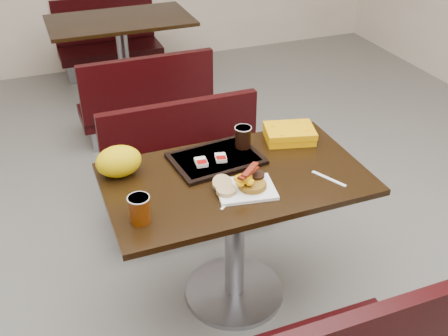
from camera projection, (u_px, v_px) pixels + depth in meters
name	position (u px, v px, depth m)	size (l,w,h in m)	color
floor	(234.00, 293.00, 2.85)	(6.00, 7.00, 0.01)	gray
table_near	(235.00, 239.00, 2.65)	(1.20, 0.70, 0.75)	black
bench_near_n	(191.00, 171.00, 3.21)	(1.00, 0.46, 0.72)	black
table_far	(124.00, 61.00, 4.70)	(1.20, 0.70, 0.75)	black
bench_far_s	(143.00, 93.00, 4.15)	(1.00, 0.46, 0.72)	black
bench_far_n	(109.00, 38.00, 5.25)	(1.00, 0.46, 0.72)	black
platter	(246.00, 189.00, 2.34)	(0.25, 0.20, 0.02)	white
pancake_stack	(252.00, 184.00, 2.34)	(0.13, 0.13, 0.03)	#8E6317
sausage_patty	(256.00, 175.00, 2.37)	(0.08, 0.08, 0.01)	black
scrambled_eggs	(245.00, 180.00, 2.30)	(0.09, 0.08, 0.05)	orange
bacon_strips	(248.00, 172.00, 2.30)	(0.15, 0.07, 0.01)	#451204
muffin_bottom	(226.00, 190.00, 2.31)	(0.09, 0.09, 0.02)	tan
muffin_top	(222.00, 183.00, 2.33)	(0.09, 0.09, 0.02)	tan
coffee_cup_near	(140.00, 210.00, 2.13)	(0.08, 0.08, 0.12)	#813004
fork	(226.00, 204.00, 2.26)	(0.12, 0.02, 0.00)	white
knife	(329.00, 179.00, 2.43)	(0.18, 0.01, 0.00)	white
condiment_syrup	(233.00, 181.00, 2.40)	(0.04, 0.03, 0.01)	#B34207
tray	(216.00, 159.00, 2.56)	(0.42, 0.30, 0.02)	black
hashbrown_sleeve_left	(201.00, 162.00, 2.49)	(0.05, 0.07, 0.02)	silver
hashbrown_sleeve_right	(221.00, 158.00, 2.53)	(0.05, 0.07, 0.02)	silver
coffee_cup_far	(243.00, 137.00, 2.61)	(0.08, 0.08, 0.11)	black
clamshell	(289.00, 134.00, 2.72)	(0.25, 0.19, 0.07)	#E29603
paper_bag	(119.00, 161.00, 2.42)	(0.21, 0.15, 0.15)	yellow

